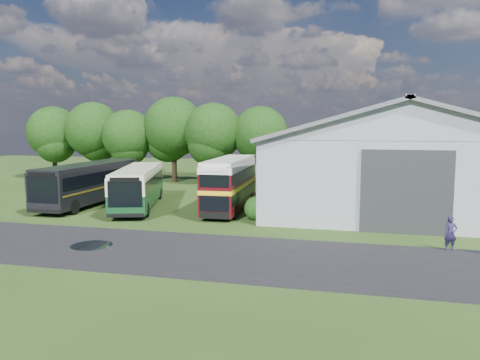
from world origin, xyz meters
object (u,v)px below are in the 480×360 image
(storage_shed, at_px, (392,152))
(visitor_a, at_px, (451,234))
(bus_green_single, at_px, (139,186))
(bus_maroon_double, at_px, (230,185))
(bus_dark_single, at_px, (90,183))

(storage_shed, bearing_deg, visitor_a, -82.84)
(bus_green_single, bearing_deg, storage_shed, 3.99)
(bus_maroon_double, xyz_separation_m, bus_dark_single, (-11.80, 0.06, -0.20))
(bus_dark_single, distance_m, visitor_a, 27.10)
(bus_maroon_double, bearing_deg, bus_green_single, -179.22)
(bus_maroon_double, relative_size, bus_dark_single, 0.77)
(bus_maroon_double, distance_m, bus_dark_single, 11.80)
(visitor_a, bearing_deg, storage_shed, 87.37)
(storage_shed, relative_size, bus_maroon_double, 2.67)
(storage_shed, distance_m, bus_dark_single, 25.02)
(storage_shed, bearing_deg, bus_green_single, -158.57)
(bus_green_single, relative_size, bus_dark_single, 0.96)
(storage_shed, bearing_deg, bus_dark_single, -163.42)
(bus_green_single, height_order, bus_dark_single, bus_dark_single)
(storage_shed, distance_m, bus_green_single, 20.93)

